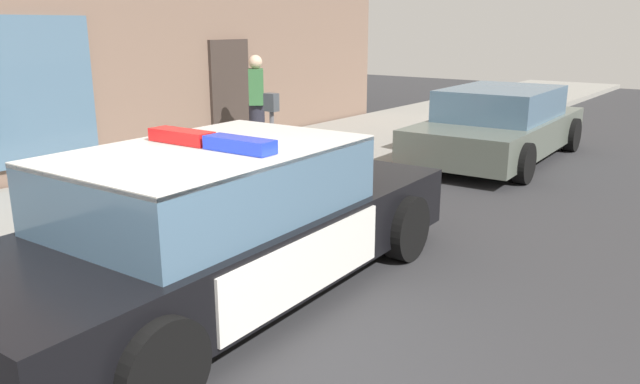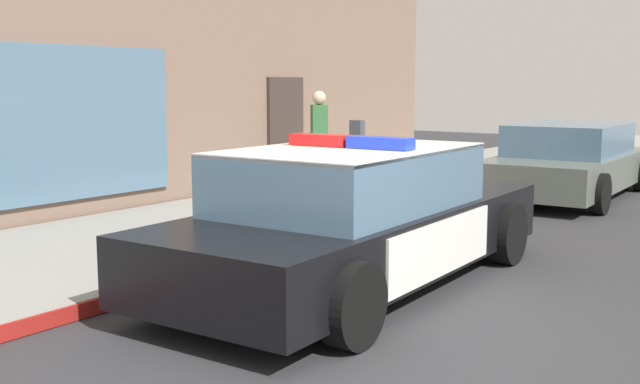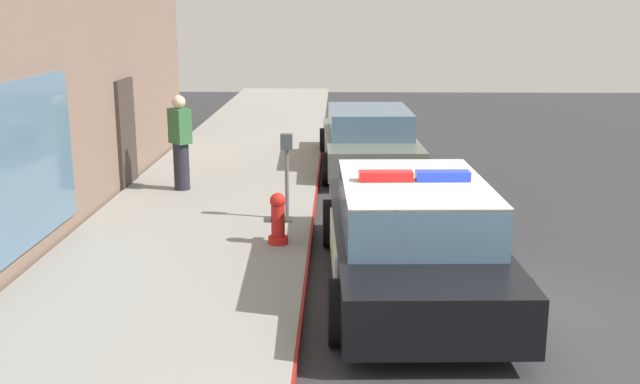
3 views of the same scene
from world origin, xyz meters
name	(u,v)px [view 2 (image 2 of 3)]	position (x,y,z in m)	size (l,w,h in m)	color
ground	(352,351)	(0.00, 0.00, 0.00)	(48.00, 48.00, 0.00)	#303033
sidewalk	(34,266)	(0.00, 4.04, 0.07)	(48.00, 3.49, 0.15)	gray
curb_red_paint	(146,292)	(0.00, 2.28, 0.08)	(28.80, 0.04, 0.14)	maroon
police_cruiser	(357,218)	(1.59, 1.00, 0.68)	(5.02, 2.21, 1.49)	black
fire_hydrant	(298,203)	(2.86, 2.72, 0.50)	(0.34, 0.39, 0.73)	red
car_down_street	(568,161)	(8.68, 1.23, 0.63)	(4.70, 2.19, 1.29)	#596056
pedestrian_on_sidewalk	(319,140)	(6.05, 4.72, 1.01)	(0.47, 0.46, 1.71)	#23232D
parking_meter	(357,150)	(4.14, 2.68, 1.08)	(0.12, 0.18, 1.34)	slate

